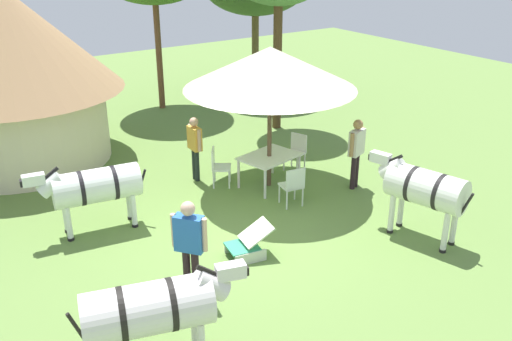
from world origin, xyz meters
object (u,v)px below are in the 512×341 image
(guest_behind_table, at_px, (356,148))
(striped_lounge_chair, at_px, (248,244))
(patio_chair_near_lawn, at_px, (296,149))
(patio_chair_west_end, at_px, (218,165))
(thatched_hut, at_px, (10,67))
(zebra_nearest_camera, at_px, (152,309))
(patio_dining_table, at_px, (269,159))
(zebra_toward_hut, at_px, (94,187))
(zebra_by_umbrella, at_px, (424,188))
(guest_beside_umbrella, at_px, (195,143))
(patio_chair_near_hut, at_px, (293,184))
(standing_watcher, at_px, (190,241))
(shade_umbrella, at_px, (270,68))

(guest_behind_table, xyz_separation_m, striped_lounge_chair, (-3.65, -1.10, -0.74))
(patio_chair_near_lawn, distance_m, patio_chair_west_end, 2.11)
(thatched_hut, xyz_separation_m, zebra_nearest_camera, (-0.40, -8.92, -1.40))
(thatched_hut, relative_size, patio_chair_west_end, 5.98)
(patio_dining_table, height_order, zebra_toward_hut, zebra_toward_hut)
(patio_dining_table, xyz_separation_m, zebra_by_umbrella, (1.00, -3.59, 0.40))
(guest_beside_umbrella, relative_size, zebra_by_umbrella, 0.74)
(patio_chair_near_hut, bearing_deg, patio_chair_west_end, 122.90)
(guest_behind_table, xyz_separation_m, standing_watcher, (-5.07, -1.60, 0.03))
(patio_chair_near_hut, bearing_deg, zebra_nearest_camera, -137.47)
(guest_behind_table, height_order, zebra_toward_hut, guest_behind_table)
(patio_dining_table, bearing_deg, striped_lounge_chair, -132.33)
(standing_watcher, bearing_deg, patio_chair_near_hut, 77.44)
(patio_chair_near_lawn, bearing_deg, zebra_toward_hut, 72.52)
(patio_chair_near_lawn, height_order, patio_chair_near_hut, same)
(guest_beside_umbrella, height_order, zebra_toward_hut, guest_beside_umbrella)
(patio_chair_west_end, relative_size, guest_beside_umbrella, 0.58)
(guest_beside_umbrella, relative_size, striped_lounge_chair, 1.74)
(patio_dining_table, height_order, guest_behind_table, guest_behind_table)
(patio_chair_west_end, height_order, standing_watcher, standing_watcher)
(guest_beside_umbrella, height_order, zebra_by_umbrella, zebra_by_umbrella)
(striped_lounge_chair, relative_size, zebra_by_umbrella, 0.43)
(guest_behind_table, height_order, zebra_nearest_camera, guest_behind_table)
(patio_chair_near_lawn, distance_m, guest_behind_table, 1.74)
(patio_chair_near_hut, bearing_deg, zebra_toward_hut, 170.68)
(striped_lounge_chair, xyz_separation_m, zebra_toward_hut, (-1.93, 2.47, 0.69))
(guest_beside_umbrella, distance_m, zebra_nearest_camera, 6.35)
(thatched_hut, xyz_separation_m, patio_chair_near_lawn, (5.44, -4.43, -1.90))
(shade_umbrella, bearing_deg, striped_lounge_chair, -132.33)
(patio_dining_table, relative_size, guest_beside_umbrella, 0.95)
(shade_umbrella, height_order, patio_chair_near_lawn, shade_umbrella)
(zebra_nearest_camera, bearing_deg, shade_umbrella, 146.23)
(striped_lounge_chair, bearing_deg, zebra_toward_hut, 48.07)
(patio_chair_west_end, relative_size, zebra_by_umbrella, 0.43)
(patio_chair_west_end, xyz_separation_m, striped_lounge_chair, (-1.12, -2.97, -0.27))
(striped_lounge_chair, relative_size, zebra_nearest_camera, 0.39)
(standing_watcher, relative_size, zebra_by_umbrella, 0.81)
(patio_chair_near_lawn, distance_m, standing_watcher, 5.66)
(thatched_hut, relative_size, zebra_nearest_camera, 2.36)
(guest_beside_umbrella, xyz_separation_m, striped_lounge_chair, (-0.85, -3.54, -0.68))
(patio_dining_table, height_order, patio_chair_near_lawn, patio_chair_near_lawn)
(thatched_hut, xyz_separation_m, striped_lounge_chair, (2.22, -7.15, -2.17))
(zebra_by_umbrella, bearing_deg, patio_chair_west_end, 100.76)
(patio_chair_near_hut, relative_size, guest_beside_umbrella, 0.58)
(shade_umbrella, xyz_separation_m, zebra_toward_hut, (-4.04, 0.16, -1.83))
(striped_lounge_chair, bearing_deg, patio_dining_table, -32.33)
(patio_chair_near_lawn, bearing_deg, guest_beside_umbrella, 50.59)
(guest_behind_table, xyz_separation_m, zebra_by_umbrella, (-0.55, -2.39, 0.06))
(thatched_hut, bearing_deg, zebra_nearest_camera, -92.59)
(thatched_hut, relative_size, shade_umbrella, 1.42)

